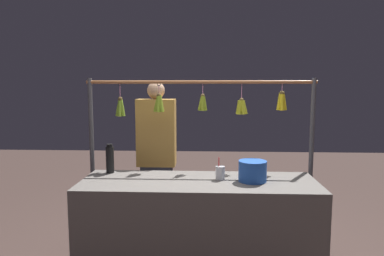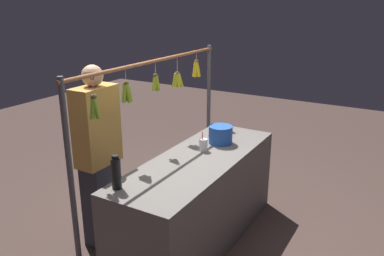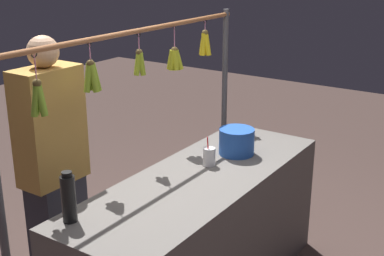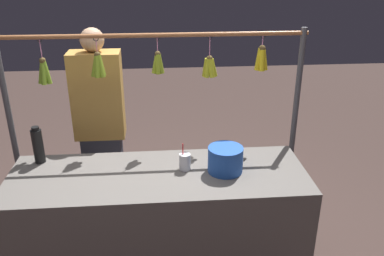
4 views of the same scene
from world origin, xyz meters
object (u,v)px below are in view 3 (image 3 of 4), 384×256
at_px(drink_cup, 209,157).
at_px(blue_bucket, 237,141).
at_px(vendor_person, 54,176).
at_px(water_bottle, 69,198).

bearing_deg(drink_cup, blue_bucket, 170.22).
height_order(drink_cup, vendor_person, vendor_person).
height_order(blue_bucket, drink_cup, drink_cup).
bearing_deg(vendor_person, water_bottle, 55.17).
xyz_separation_m(water_bottle, vendor_person, (-0.37, -0.53, -0.14)).
bearing_deg(water_bottle, blue_bucket, 169.44).
height_order(blue_bucket, vendor_person, vendor_person).
xyz_separation_m(blue_bucket, vendor_person, (0.94, -0.77, -0.10)).
relative_size(water_bottle, blue_bucket, 1.15).
height_order(water_bottle, vendor_person, vendor_person).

